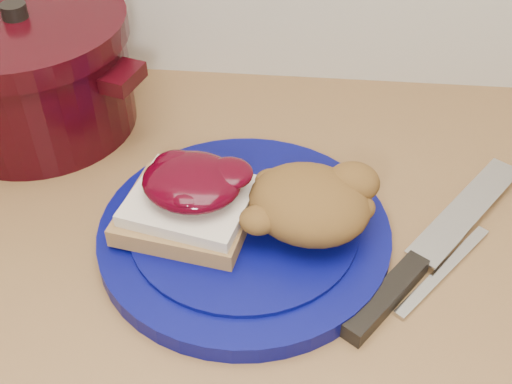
# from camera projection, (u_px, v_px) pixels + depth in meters

# --- Properties ---
(plate) EXTENTS (0.37, 0.37, 0.02)m
(plate) POSITION_uv_depth(u_px,v_px,m) (244.00, 233.00, 0.66)
(plate) COLOR #050750
(plate) RESTS_ON wood_countertop
(sandwich) EXTENTS (0.14, 0.13, 0.06)m
(sandwich) POSITION_uv_depth(u_px,v_px,m) (190.00, 199.00, 0.64)
(sandwich) COLOR olive
(sandwich) RESTS_ON plate
(stuffing_mound) EXTENTS (0.15, 0.13, 0.06)m
(stuffing_mound) POSITION_uv_depth(u_px,v_px,m) (309.00, 204.00, 0.63)
(stuffing_mound) COLOR brown
(stuffing_mound) RESTS_ON plate
(chef_knife) EXTENTS (0.21, 0.27, 0.02)m
(chef_knife) POSITION_uv_depth(u_px,v_px,m) (410.00, 271.00, 0.62)
(chef_knife) COLOR black
(chef_knife) RESTS_ON wood_countertop
(butter_knife) EXTENTS (0.11, 0.13, 0.00)m
(butter_knife) POSITION_uv_depth(u_px,v_px,m) (444.00, 270.00, 0.63)
(butter_knife) COLOR silver
(butter_knife) RESTS_ON wood_countertop
(dutch_oven) EXTENTS (0.31, 0.31, 0.16)m
(dutch_oven) POSITION_uv_depth(u_px,v_px,m) (30.00, 72.00, 0.77)
(dutch_oven) COLOR black
(dutch_oven) RESTS_ON wood_countertop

